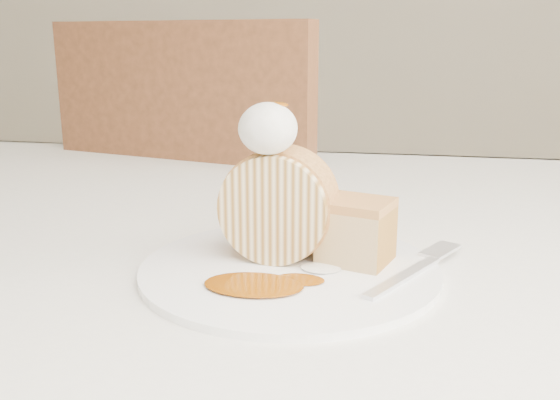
# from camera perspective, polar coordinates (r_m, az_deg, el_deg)

# --- Properties ---
(table) EXTENTS (1.40, 0.90, 0.75)m
(table) POSITION_cam_1_polar(r_m,az_deg,el_deg) (0.68, -2.24, -9.70)
(table) COLOR beige
(table) RESTS_ON ground
(chair_far) EXTENTS (0.55, 0.55, 0.97)m
(chair_far) POSITION_cam_1_polar(r_m,az_deg,el_deg) (1.18, -5.62, -4.68)
(chair_far) COLOR brown
(chair_far) RESTS_ON ground
(plate) EXTENTS (0.31, 0.31, 0.01)m
(plate) POSITION_cam_1_polar(r_m,az_deg,el_deg) (0.52, 0.88, -6.35)
(plate) COLOR white
(plate) RESTS_ON table
(roulade_slice) EXTENTS (0.10, 0.06, 0.09)m
(roulade_slice) POSITION_cam_1_polar(r_m,az_deg,el_deg) (0.53, -0.16, -0.46)
(roulade_slice) COLOR beige
(roulade_slice) RESTS_ON plate
(cake_chunk) EXTENTS (0.07, 0.07, 0.05)m
(cake_chunk) POSITION_cam_1_polar(r_m,az_deg,el_deg) (0.53, 6.98, -3.18)
(cake_chunk) COLOR tan
(cake_chunk) RESTS_ON plate
(whipped_cream) EXTENTS (0.05, 0.05, 0.04)m
(whipped_cream) POSITION_cam_1_polar(r_m,az_deg,el_deg) (0.50, -1.11, 6.55)
(whipped_cream) COLOR white
(whipped_cream) RESTS_ON roulade_slice
(caramel_drizzle) EXTENTS (0.02, 0.02, 0.01)m
(caramel_drizzle) POSITION_cam_1_polar(r_m,az_deg,el_deg) (0.51, -0.56, 9.30)
(caramel_drizzle) COLOR #813C05
(caramel_drizzle) RESTS_ON whipped_cream
(caramel_pool) EXTENTS (0.09, 0.07, 0.00)m
(caramel_pool) POSITION_cam_1_polar(r_m,az_deg,el_deg) (0.48, -2.44, -7.72)
(caramel_pool) COLOR #813C05
(caramel_pool) RESTS_ON plate
(fork) EXTENTS (0.09, 0.14, 0.00)m
(fork) POSITION_cam_1_polar(r_m,az_deg,el_deg) (0.50, 11.20, -6.93)
(fork) COLOR silver
(fork) RESTS_ON plate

